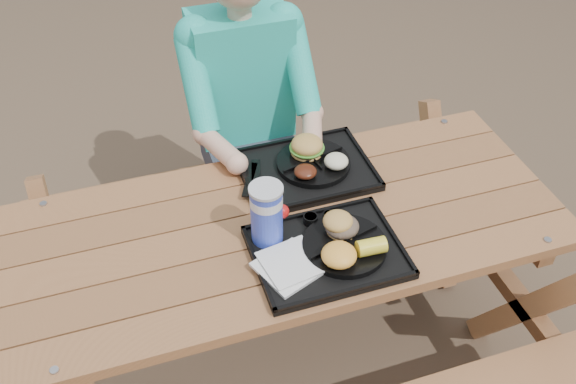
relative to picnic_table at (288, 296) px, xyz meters
name	(u,v)px	position (x,y,z in m)	size (l,w,h in m)	color
ground	(288,355)	(0.00, 0.00, -0.38)	(60.00, 60.00, 0.00)	#999999
picnic_table	(288,296)	(0.00, 0.00, 0.00)	(1.80, 1.49, 0.75)	#999999
tray_near	(327,253)	(0.07, -0.18, 0.39)	(0.45, 0.35, 0.02)	black
tray_far	(306,171)	(0.14, 0.21, 0.39)	(0.45, 0.35, 0.02)	black
plate_near	(345,245)	(0.12, -0.18, 0.41)	(0.26, 0.26, 0.02)	black
plate_far	(313,163)	(0.17, 0.22, 0.41)	(0.26, 0.26, 0.02)	black
napkin_stack	(289,266)	(-0.07, -0.21, 0.40)	(0.17, 0.17, 0.02)	white
soda_cup	(267,215)	(-0.09, -0.07, 0.49)	(0.10, 0.10, 0.20)	#1A32C4
condiment_bbq	(310,219)	(0.06, -0.04, 0.41)	(0.05, 0.05, 0.03)	#330F05
condiment_mustard	(329,217)	(0.12, -0.05, 0.41)	(0.04, 0.04, 0.03)	gold
sandwich	(343,219)	(0.13, -0.13, 0.47)	(0.10, 0.10, 0.10)	gold
mac_cheese	(339,255)	(0.08, -0.24, 0.44)	(0.11, 0.11, 0.05)	#FFB743
corn_cob	(371,247)	(0.18, -0.24, 0.44)	(0.09, 0.09, 0.05)	yellow
cutlery_far	(256,176)	(-0.04, 0.23, 0.40)	(0.03, 0.18, 0.01)	black
burger	(307,141)	(0.16, 0.27, 0.47)	(0.12, 0.12, 0.10)	gold
baked_beans	(305,172)	(0.11, 0.16, 0.43)	(0.08, 0.08, 0.04)	#4E1E0F
potato_salad	(336,161)	(0.23, 0.17, 0.44)	(0.08, 0.08, 0.05)	#ECE8C8
diner	(246,125)	(0.05, 0.71, 0.27)	(0.48, 0.84, 1.28)	teal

